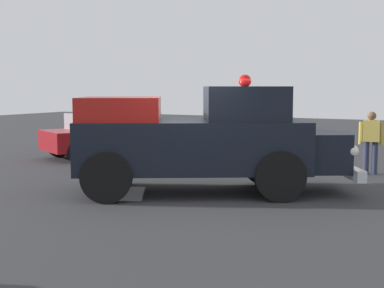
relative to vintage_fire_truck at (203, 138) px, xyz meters
name	(u,v)px	position (x,y,z in m)	size (l,w,h in m)	color
ground_plane	(190,196)	(-0.51, 0.04, -1.20)	(60.00, 60.00, 0.00)	#333335
vintage_fire_truck	(203,138)	(0.00, 0.00, 0.00)	(4.85, 6.24, 2.59)	black
classic_hot_rod	(110,134)	(4.03, 5.52, -0.45)	(4.72, 3.69, 1.46)	black
lawn_chair_by_car	(213,146)	(3.64, 1.51, -0.61)	(0.59, 0.58, 1.02)	#B7BABF
spectator_standing	(371,138)	(4.30, -2.85, -0.23)	(0.32, 0.65, 1.68)	#2D334C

